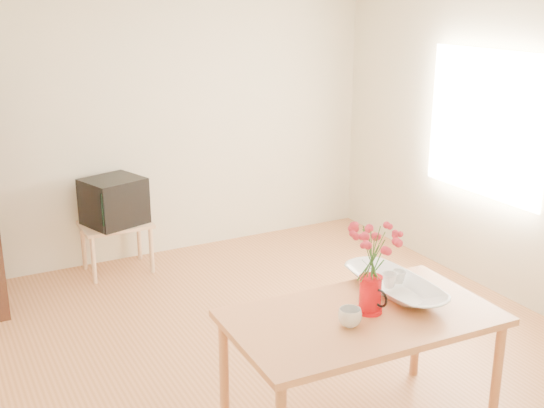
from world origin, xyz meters
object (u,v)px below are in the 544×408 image
mug (350,317)px  bowl (396,255)px  table (361,327)px  television (113,200)px  pitcher (370,296)px

mug → bowl: bowl is taller
table → television: television is taller
pitcher → television: size_ratio=0.37×
mug → television: television is taller
television → pitcher: bearing=-96.4°
table → mug: bearing=-147.2°
table → bowl: bearing=26.1°
pitcher → television: bearing=92.6°
bowl → television: (-0.90, 2.84, -0.31)m
pitcher → bowl: bearing=18.0°
pitcher → television: pitcher is taller
pitcher → mug: pitcher is taller
table → mug: 0.20m
mug → television: (-0.43, 3.07, -0.13)m
pitcher → bowl: (0.28, 0.14, 0.14)m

